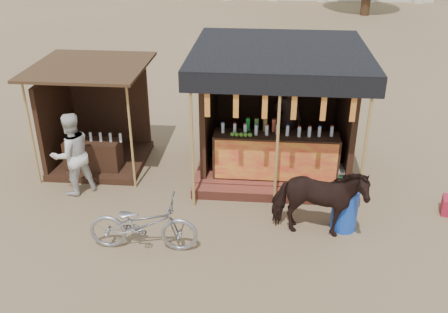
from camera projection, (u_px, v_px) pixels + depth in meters
name	position (u px, v px, depth m)	size (l,w,h in m)	color
ground	(216.00, 255.00, 8.58)	(120.00, 120.00, 0.00)	#846B4C
main_stall	(277.00, 126.00, 11.03)	(3.60, 3.61, 2.78)	brown
secondary_stall	(92.00, 129.00, 11.34)	(2.40, 2.40, 2.38)	#361E13
cow	(318.00, 202.00, 8.81)	(0.75, 1.65, 1.40)	black
motorbike	(143.00, 224.00, 8.54)	(0.66, 1.89, 0.99)	#9798A0
bystander	(72.00, 154.00, 10.10)	(0.86, 0.67, 1.76)	silver
blue_barrel	(345.00, 210.00, 9.13)	(0.47, 0.47, 0.80)	#1744B2
cooler	(332.00, 176.00, 10.61)	(0.69, 0.52, 0.46)	#1C8045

